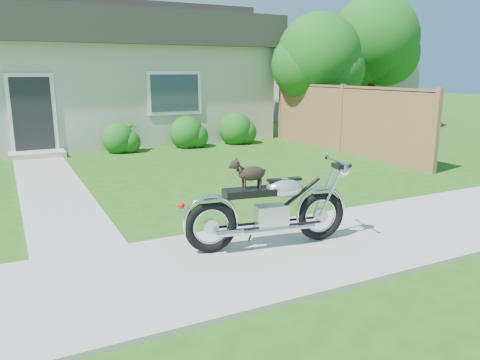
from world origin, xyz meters
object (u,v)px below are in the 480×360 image
at_px(house, 72,74).
at_px(motorcycle_with_dog, 271,208).
at_px(fence, 342,119).
at_px(tree_far, 378,43).
at_px(potted_plant_right, 130,137).
at_px(tree_near, 323,59).

xyz_separation_m(house, motorcycle_with_dog, (0.73, -11.79, -1.61)).
height_order(house, fence, house).
distance_m(tree_far, potted_plant_right, 10.44).
distance_m(fence, tree_near, 2.81).
relative_size(tree_near, potted_plant_right, 4.87).
xyz_separation_m(fence, tree_far, (4.65, 3.81, 2.36)).
bearing_deg(fence, potted_plant_right, 152.28).
xyz_separation_m(house, tree_far, (10.95, -2.44, 1.14)).
distance_m(tree_near, potted_plant_right, 6.57).
bearing_deg(motorcycle_with_dog, house, 102.74).
distance_m(fence, potted_plant_right, 6.04).
distance_m(tree_far, motorcycle_with_dog, 14.12).
xyz_separation_m(tree_far, motorcycle_with_dog, (-10.22, -9.35, -2.75)).
bearing_deg(tree_near, tree_far, 24.06).
height_order(potted_plant_right, motorcycle_with_dog, motorcycle_with_dog).
bearing_deg(potted_plant_right, tree_near, -6.52).
xyz_separation_m(house, tree_near, (7.13, -4.15, 0.46)).
distance_m(house, fence, 8.96).
bearing_deg(tree_near, motorcycle_with_dog, -129.91).
bearing_deg(tree_far, tree_near, -155.94).
bearing_deg(fence, motorcycle_with_dog, -135.11).
bearing_deg(fence, house, 135.26).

